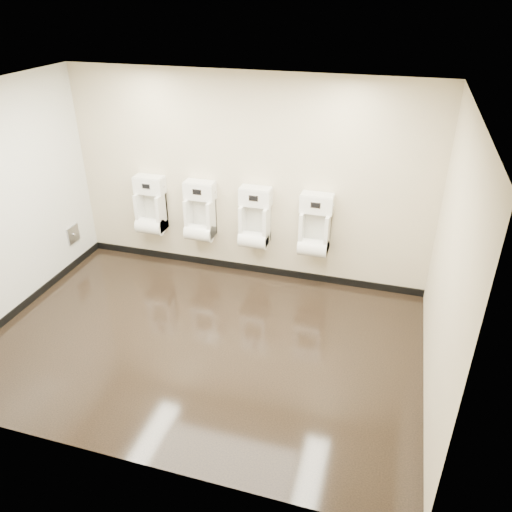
{
  "coord_description": "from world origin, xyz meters",
  "views": [
    {
      "loc": [
        1.92,
        -4.31,
        3.71
      ],
      "look_at": [
        0.49,
        0.55,
        0.94
      ],
      "focal_mm": 35.0,
      "sensor_mm": 36.0,
      "label": 1
    }
  ],
  "objects_px": {
    "urinal_1": "(200,215)",
    "urinal_2": "(255,222)",
    "urinal_0": "(151,209)",
    "urinal_3": "(315,230)",
    "access_panel": "(73,234)"
  },
  "relations": [
    {
      "from": "urinal_1",
      "to": "urinal_0",
      "type": "bearing_deg",
      "value": 180.0
    },
    {
      "from": "access_panel",
      "to": "urinal_3",
      "type": "relative_size",
      "value": 0.3
    },
    {
      "from": "urinal_0",
      "to": "urinal_3",
      "type": "height_order",
      "value": "same"
    },
    {
      "from": "access_panel",
      "to": "urinal_3",
      "type": "height_order",
      "value": "urinal_3"
    },
    {
      "from": "urinal_0",
      "to": "access_panel",
      "type": "bearing_deg",
      "value": -159.56
    },
    {
      "from": "urinal_2",
      "to": "access_panel",
      "type": "bearing_deg",
      "value": -171.32
    },
    {
      "from": "urinal_1",
      "to": "urinal_2",
      "type": "distance_m",
      "value": 0.8
    },
    {
      "from": "urinal_2",
      "to": "urinal_3",
      "type": "xyz_separation_m",
      "value": [
        0.83,
        0.0,
        0.0
      ]
    },
    {
      "from": "urinal_2",
      "to": "urinal_3",
      "type": "height_order",
      "value": "same"
    },
    {
      "from": "urinal_0",
      "to": "urinal_1",
      "type": "bearing_deg",
      "value": 0.0
    },
    {
      "from": "urinal_0",
      "to": "urinal_1",
      "type": "distance_m",
      "value": 0.76
    },
    {
      "from": "access_panel",
      "to": "urinal_2",
      "type": "height_order",
      "value": "urinal_2"
    },
    {
      "from": "access_panel",
      "to": "urinal_3",
      "type": "xyz_separation_m",
      "value": [
        3.47,
        0.4,
        0.36
      ]
    },
    {
      "from": "urinal_1",
      "to": "urinal_2",
      "type": "bearing_deg",
      "value": 0.0
    },
    {
      "from": "access_panel",
      "to": "urinal_1",
      "type": "xyz_separation_m",
      "value": [
        1.85,
        0.4,
        0.36
      ]
    }
  ]
}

